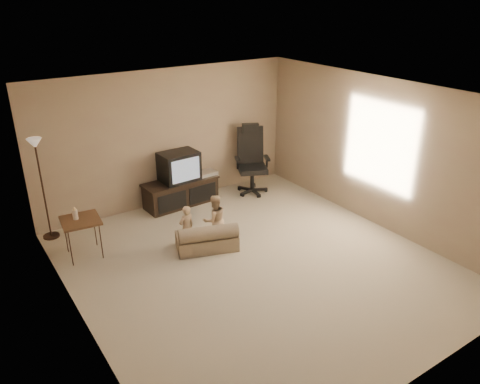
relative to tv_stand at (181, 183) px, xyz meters
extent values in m
plane|color=#BFB098|center=(-0.08, -2.49, -0.43)|extent=(5.50, 5.50, 0.00)
plane|color=white|center=(-0.08, -2.49, 2.07)|extent=(5.50, 5.50, 0.00)
plane|color=tan|center=(-0.08, 0.26, 0.82)|extent=(5.00, 0.00, 5.00)
plane|color=tan|center=(-0.08, -5.24, 0.82)|extent=(5.00, 0.00, 5.00)
plane|color=tan|center=(-2.58, -2.49, 0.82)|extent=(0.00, 5.50, 5.50)
plane|color=tan|center=(2.42, -2.49, 0.82)|extent=(0.00, 5.50, 5.50)
cube|color=black|center=(-0.01, 0.00, -0.21)|extent=(1.39, 0.55, 0.44)
cube|color=black|center=(-0.01, 0.00, 0.04)|extent=(1.43, 0.60, 0.04)
cube|color=black|center=(-0.32, -0.27, -0.20)|extent=(0.57, 0.05, 0.33)
cube|color=black|center=(0.33, -0.24, -0.20)|extent=(0.57, 0.05, 0.33)
cube|color=black|center=(-0.01, 0.02, 0.33)|extent=(0.71, 0.52, 0.54)
cube|color=white|center=(0.00, -0.23, 0.33)|extent=(0.56, 0.04, 0.42)
cube|color=#BDBDBF|center=(0.53, -0.02, 0.09)|extent=(0.40, 0.29, 0.06)
cylinder|color=black|center=(1.42, -0.31, -0.16)|extent=(0.07, 0.07, 0.43)
cube|color=black|center=(1.42, -0.31, 0.09)|extent=(0.71, 0.71, 0.10)
cube|color=black|center=(1.53, -0.07, 0.48)|extent=(0.55, 0.39, 0.75)
cube|color=black|center=(1.53, -0.07, 0.84)|extent=(0.34, 0.23, 0.17)
cube|color=black|center=(1.16, -0.19, 0.29)|extent=(0.19, 0.30, 0.04)
cube|color=black|center=(1.68, -0.43, 0.29)|extent=(0.19, 0.30, 0.04)
cube|color=brown|center=(-2.09, -0.83, 0.17)|extent=(0.60, 0.60, 0.03)
cylinder|color=#311F16|center=(-2.33, -1.02, -0.13)|extent=(0.02, 0.02, 0.60)
cylinder|color=#311F16|center=(-1.89, -1.07, -0.13)|extent=(0.02, 0.02, 0.60)
cylinder|color=#311F16|center=(-2.28, -0.59, -0.13)|extent=(0.02, 0.02, 0.60)
cylinder|color=#311F16|center=(-1.84, -0.63, -0.13)|extent=(0.02, 0.02, 0.60)
cylinder|color=beige|center=(-2.13, -0.78, 0.26)|extent=(0.08, 0.08, 0.15)
cone|color=beige|center=(-2.13, -0.78, 0.36)|extent=(0.06, 0.06, 0.05)
cylinder|color=#311F16|center=(-2.38, 0.06, -0.41)|extent=(0.26, 0.26, 0.03)
cylinder|color=#311F16|center=(-2.38, 0.06, 0.38)|extent=(0.03, 0.03, 1.59)
cone|color=beige|center=(-2.38, 0.06, 1.18)|extent=(0.22, 0.22, 0.15)
cube|color=gray|center=(-0.43, -1.68, -0.31)|extent=(1.05, 0.78, 0.24)
cylinder|color=gray|center=(-0.48, -1.84, -0.08)|extent=(0.94, 0.51, 0.22)
imported|color=tan|center=(-0.69, -1.52, -0.06)|extent=(0.29, 0.23, 0.73)
imported|color=tan|center=(-0.24, -1.62, -0.01)|extent=(0.42, 0.27, 0.83)
camera|label=1|loc=(-3.58, -7.29, 3.33)|focal=35.00mm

